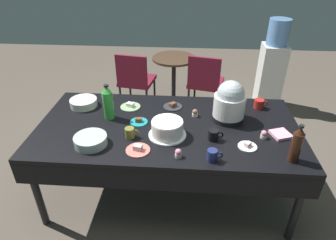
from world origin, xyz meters
TOP-DOWN VIEW (x-y plane):
  - ground at (0.00, 0.00)m, footprint 9.00×9.00m
  - potluck_table at (0.00, 0.00)m, footprint 2.20×1.10m
  - frosted_layer_cake at (0.01, -0.16)m, footprint 0.30×0.30m
  - slow_cooker at (0.51, 0.14)m, footprint 0.28×0.28m
  - glass_salad_bowl at (-0.57, -0.32)m, footprint 0.25×0.25m
  - ceramic_snack_bowl at (-0.82, 0.28)m, footprint 0.25×0.25m
  - dessert_plate_teal at (-0.25, 0.02)m, footprint 0.15×0.15m
  - dessert_plate_coral at (-0.20, -0.37)m, footprint 0.18×0.18m
  - dessert_plate_sage at (-0.37, 0.29)m, footprint 0.19×0.19m
  - dessert_plate_charcoal at (0.02, 0.32)m, footprint 0.18×0.18m
  - dessert_plate_white at (0.62, -0.26)m, footprint 0.14×0.14m
  - cupcake_mint at (0.77, -0.13)m, footprint 0.05×0.05m
  - cupcake_berry at (0.11, -0.42)m, footprint 0.05×0.05m
  - cupcake_rose at (0.23, 0.17)m, footprint 0.05×0.05m
  - soda_bottle_cola at (0.92, -0.40)m, footprint 0.08×0.08m
  - soda_bottle_lime_soda at (-0.52, 0.08)m, footprint 0.09×0.09m
  - coffee_mug_olive at (-0.28, -0.20)m, footprint 0.11×0.07m
  - coffee_mug_red at (0.82, 0.36)m, footprint 0.13×0.09m
  - coffee_mug_black at (0.37, -0.19)m, footprint 0.12×0.08m
  - coffee_mug_navy at (0.35, -0.44)m, footprint 0.11×0.07m
  - paper_napkin_stack at (0.91, -0.09)m, footprint 0.18×0.18m
  - maroon_chair_left at (-0.56, 1.56)m, footprint 0.51×0.51m
  - maroon_chair_right at (0.38, 1.56)m, footprint 0.53×0.53m
  - round_cafe_table at (-0.05, 1.79)m, footprint 0.60×0.60m
  - water_cooler at (1.31, 1.86)m, footprint 0.32×0.32m

SIDE VIEW (x-z plane):
  - ground at x=0.00m, z-range 0.00..0.00m
  - maroon_chair_left at x=-0.56m, z-range 0.07..0.92m
  - maroon_chair_right at x=0.38m, z-range 0.07..0.92m
  - round_cafe_table at x=-0.05m, z-range 0.14..0.86m
  - water_cooler at x=1.31m, z-range -0.03..1.21m
  - potluck_table at x=0.00m, z-range 0.31..1.06m
  - dessert_plate_white at x=0.62m, z-range 0.74..0.78m
  - dessert_plate_teal at x=-0.25m, z-range 0.74..0.78m
  - dessert_plate_charcoal at x=0.02m, z-range 0.74..0.78m
  - dessert_plate_sage at x=-0.37m, z-range 0.74..0.78m
  - dessert_plate_coral at x=-0.20m, z-range 0.74..0.79m
  - paper_napkin_stack at x=0.91m, z-range 0.75..0.77m
  - cupcake_mint at x=0.77m, z-range 0.75..0.82m
  - cupcake_berry at x=0.11m, z-range 0.75..0.82m
  - cupcake_rose at x=0.23m, z-range 0.75..0.82m
  - ceramic_snack_bowl at x=-0.82m, z-range 0.75..0.82m
  - glass_salad_bowl at x=-0.57m, z-range 0.75..0.82m
  - coffee_mug_olive at x=-0.28m, z-range 0.75..0.83m
  - coffee_mug_red at x=0.82m, z-range 0.75..0.84m
  - coffee_mug_black at x=0.37m, z-range 0.75..0.84m
  - coffee_mug_navy at x=0.35m, z-range 0.75..0.84m
  - frosted_layer_cake at x=0.01m, z-range 0.75..0.88m
  - soda_bottle_cola at x=0.92m, z-range 0.74..1.03m
  - soda_bottle_lime_soda at x=-0.52m, z-range 0.74..1.06m
  - slow_cooker at x=0.51m, z-range 0.74..1.10m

